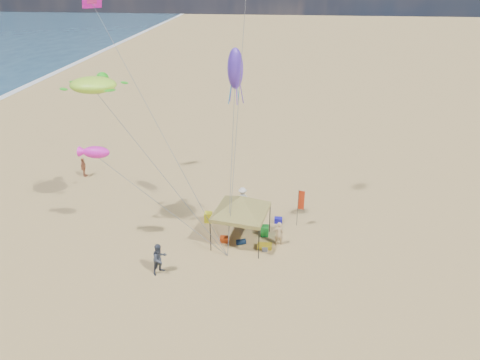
{
  "coord_description": "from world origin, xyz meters",
  "views": [
    {
      "loc": [
        2.48,
        -20.62,
        15.94
      ],
      "look_at": [
        0.0,
        3.0,
        4.0
      ],
      "focal_mm": 32.22,
      "sensor_mm": 36.0,
      "label": 1
    }
  ],
  "objects": [
    {
      "name": "person_near_b",
      "position": [
        -4.14,
        -1.39,
        0.96
      ],
      "size": [
        1.15,
        1.19,
        1.92
      ],
      "primitive_type": "imported",
      "rotation": [
        0.0,
        0.0,
        0.91
      ],
      "color": "#363C49",
      "rests_on": "ground"
    },
    {
      "name": "person_far_a",
      "position": [
        -13.85,
        10.25,
        0.83
      ],
      "size": [
        0.52,
        1.02,
        1.66
      ],
      "primitive_type": "imported",
      "rotation": [
        0.0,
        0.0,
        1.69
      ],
      "color": "#AF6743",
      "rests_on": "ground"
    },
    {
      "name": "bag_navy",
      "position": [
        0.18,
        1.86,
        0.18
      ],
      "size": [
        0.69,
        0.54,
        0.36
      ],
      "primitive_type": "cylinder",
      "rotation": [
        0.0,
        1.57,
        0.35
      ],
      "color": "#0D1E3A",
      "rests_on": "ground"
    },
    {
      "name": "ground",
      "position": [
        0.0,
        0.0,
        0.0
      ],
      "size": [
        280.0,
        280.0,
        0.0
      ],
      "primitive_type": "plane",
      "color": "tan",
      "rests_on": "ground"
    },
    {
      "name": "feather_flag",
      "position": [
        3.87,
        4.42,
        1.85
      ],
      "size": [
        0.41,
        0.12,
        2.75
      ],
      "color": "black",
      "rests_on": "ground"
    },
    {
      "name": "chair_green",
      "position": [
        1.62,
        3.04,
        0.35
      ],
      "size": [
        0.5,
        0.5,
        0.7
      ],
      "primitive_type": "cube",
      "color": "#1A8F2C",
      "rests_on": "ground"
    },
    {
      "name": "squid_kite",
      "position": [
        -0.36,
        3.84,
        10.63
      ],
      "size": [
        1.19,
        1.19,
        2.35
      ],
      "primitive_type": "ellipsoid",
      "rotation": [
        0.0,
        0.0,
        -0.41
      ],
      "color": "#5530CA",
      "rests_on": "ground"
    },
    {
      "name": "bag_orange",
      "position": [
        -1.66,
        5.3,
        0.18
      ],
      "size": [
        0.54,
        0.69,
        0.36
      ],
      "primitive_type": "cylinder",
      "rotation": [
        0.0,
        1.57,
        1.22
      ],
      "color": "#E9540C",
      "rests_on": "ground"
    },
    {
      "name": "person_near_c",
      "position": [
        -0.17,
        6.41,
        0.83
      ],
      "size": [
        1.2,
        0.9,
        1.66
      ],
      "primitive_type": "imported",
      "rotation": [
        0.0,
        0.0,
        3.43
      ],
      "color": "silver",
      "rests_on": "ground"
    },
    {
      "name": "turtle_kite",
      "position": [
        -8.63,
        3.22,
        9.64
      ],
      "size": [
        3.03,
        2.57,
        0.91
      ],
      "primitive_type": "ellipsoid",
      "rotation": [
        0.0,
        0.0,
        0.15
      ],
      "color": "#B3FD34",
      "rests_on": "ground"
    },
    {
      "name": "cooler_blue",
      "position": [
        2.47,
        4.68,
        0.19
      ],
      "size": [
        0.54,
        0.38,
        0.38
      ],
      "primitive_type": "cube",
      "color": "#1814A3",
      "rests_on": "ground"
    },
    {
      "name": "canopy_tent",
      "position": [
        0.15,
        2.27,
        3.16
      ],
      "size": [
        6.06,
        6.06,
        3.8
      ],
      "color": "black",
      "rests_on": "ground"
    },
    {
      "name": "beach_cart",
      "position": [
        1.7,
        1.55,
        0.2
      ],
      "size": [
        0.9,
        0.5,
        0.24
      ],
      "primitive_type": "cube",
      "color": "gold",
      "rests_on": "ground"
    },
    {
      "name": "person_near_a",
      "position": [
        2.53,
        2.12,
        0.81
      ],
      "size": [
        0.68,
        0.54,
        1.63
      ],
      "primitive_type": "imported",
      "rotation": [
        0.0,
        0.0,
        3.43
      ],
      "color": "tan",
      "rests_on": "ground"
    },
    {
      "name": "chair_yellow",
      "position": [
        -2.34,
        4.32,
        0.35
      ],
      "size": [
        0.5,
        0.5,
        0.7
      ],
      "primitive_type": "cube",
      "color": "yellow",
      "rests_on": "ground"
    },
    {
      "name": "cooler_red",
      "position": [
        -0.9,
        2.02,
        0.19
      ],
      "size": [
        0.54,
        0.38,
        0.38
      ],
      "primitive_type": "cube",
      "color": "#C33C0F",
      "rests_on": "ground"
    },
    {
      "name": "crate_grey",
      "position": [
        1.73,
        1.36,
        0.14
      ],
      "size": [
        0.34,
        0.3,
        0.28
      ],
      "primitive_type": "cube",
      "color": "slate",
      "rests_on": "ground"
    },
    {
      "name": "fish_kite",
      "position": [
        -8.32,
        1.57,
        6.1
      ],
      "size": [
        1.78,
        1.23,
        0.72
      ],
      "primitive_type": "ellipsoid",
      "rotation": [
        0.0,
        0.0,
        0.29
      ],
      "color": "#F11DC3",
      "rests_on": "ground"
    }
  ]
}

